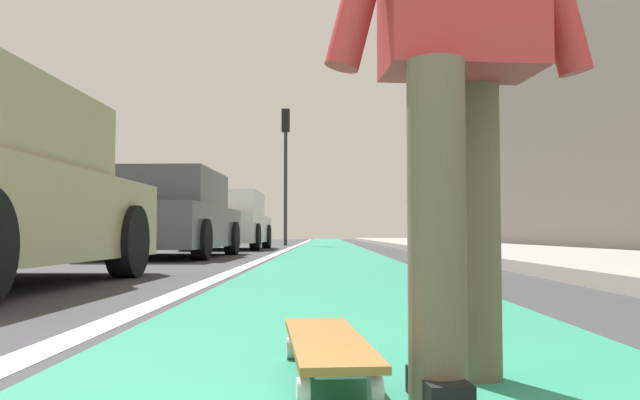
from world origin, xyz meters
name	(u,v)px	position (x,y,z in m)	size (l,w,h in m)	color
ground_plane	(333,259)	(10.00, 0.00, 0.00)	(80.00, 80.00, 0.00)	#38383D
bike_lane_paint	(328,245)	(24.00, 0.00, 0.00)	(56.00, 1.91, 0.00)	#288466
lane_stripe_white	(293,247)	(20.00, 1.10, 0.00)	(52.00, 0.16, 0.01)	silver
sidewalk_curb	(453,246)	(18.00, -3.44, 0.06)	(52.00, 3.20, 0.13)	#9E9B93
building_facade	(499,73)	(22.00, -5.85, 5.92)	(40.00, 1.20, 11.84)	#5E564D
skateboard	(327,345)	(1.32, 0.12, 0.09)	(0.86, 0.28, 0.11)	white
skater_person	(458,29)	(1.17, -0.22, 0.94)	(0.48, 0.72, 1.64)	brown
parked_car_mid	(170,216)	(10.88, 2.81, 0.71)	(4.51, 1.99, 1.48)	#4C5156
parked_car_far	(228,222)	(16.68, 2.64, 0.72)	(4.33, 1.98, 1.49)	silver
traffic_light	(286,152)	(22.51, 1.50, 3.27)	(0.33, 0.28, 4.78)	#2D2D2D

